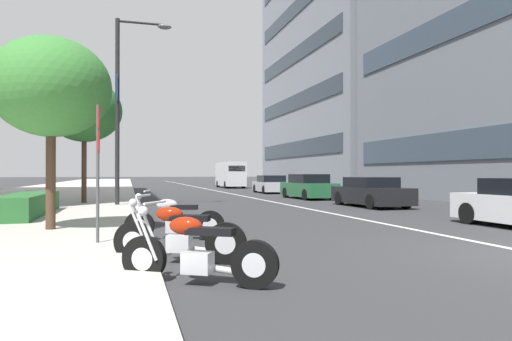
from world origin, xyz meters
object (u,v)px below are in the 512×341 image
(delivery_van_ahead, at_px, (230,174))
(street_tree_by_lamp_post, at_px, (84,111))
(motorcycle_far_end_row, at_px, (174,221))
(car_lead_in_lane, at_px, (371,193))
(parking_sign_by_curb, at_px, (98,156))
(car_far_down_avenue, at_px, (271,185))
(street_lamp_with_banners, at_px, (126,92))
(car_mid_block_traffic, at_px, (308,187))
(street_tree_near_plaza_corner, at_px, (51,88))
(motorcycle_second_in_row, at_px, (196,253))
(motorcycle_by_sign_pole, at_px, (178,237))

(delivery_van_ahead, height_order, street_tree_by_lamp_post, street_tree_by_lamp_post)
(motorcycle_far_end_row, height_order, delivery_van_ahead, delivery_van_ahead)
(delivery_van_ahead, bearing_deg, car_lead_in_lane, -179.03)
(parking_sign_by_curb, relative_size, street_tree_by_lamp_post, 0.47)
(car_far_down_avenue, bearing_deg, parking_sign_by_curb, 156.85)
(car_far_down_avenue, relative_size, street_tree_by_lamp_post, 0.75)
(parking_sign_by_curb, bearing_deg, street_lamp_with_banners, -2.29)
(parking_sign_by_curb, bearing_deg, car_mid_block_traffic, -34.52)
(street_tree_near_plaza_corner, bearing_deg, car_lead_in_lane, -62.41)
(car_far_down_avenue, distance_m, delivery_van_ahead, 13.13)
(motorcycle_second_in_row, bearing_deg, street_tree_by_lamp_post, -49.27)
(car_far_down_avenue, xyz_separation_m, street_lamp_with_banners, (-12.35, 10.38, 4.32))
(street_tree_near_plaza_corner, distance_m, street_tree_by_lamp_post, 10.30)
(car_mid_block_traffic, height_order, street_tree_near_plaza_corner, street_tree_near_plaza_corner)
(car_lead_in_lane, relative_size, car_far_down_avenue, 1.02)
(delivery_van_ahead, distance_m, street_tree_by_lamp_post, 26.69)
(street_tree_by_lamp_post, bearing_deg, street_tree_near_plaza_corner, -179.08)
(car_lead_in_lane, bearing_deg, street_tree_by_lamp_post, 70.81)
(street_lamp_with_banners, relative_size, street_tree_near_plaza_corner, 1.74)
(street_lamp_with_banners, distance_m, street_tree_near_plaza_corner, 8.76)
(motorcycle_by_sign_pole, height_order, street_tree_near_plaza_corner, street_tree_near_plaza_corner)
(motorcycle_by_sign_pole, relative_size, parking_sign_by_curb, 0.80)
(motorcycle_by_sign_pole, bearing_deg, motorcycle_second_in_row, 116.29)
(car_lead_in_lane, xyz_separation_m, car_mid_block_traffic, (6.66, 0.24, 0.05))
(motorcycle_far_end_row, xyz_separation_m, car_mid_block_traffic, (14.52, -9.11, 0.25))
(motorcycle_far_end_row, height_order, street_lamp_with_banners, street_lamp_with_banners)
(motorcycle_far_end_row, relative_size, car_far_down_avenue, 0.52)
(street_lamp_with_banners, bearing_deg, delivery_van_ahead, -21.80)
(street_lamp_with_banners, bearing_deg, street_tree_near_plaza_corner, 169.01)
(car_lead_in_lane, relative_size, car_mid_block_traffic, 0.94)
(car_far_down_avenue, xyz_separation_m, parking_sign_by_curb, (-23.32, 10.82, 1.17))
(motorcycle_second_in_row, relative_size, motorcycle_far_end_row, 0.90)
(car_far_down_avenue, bearing_deg, motorcycle_second_in_row, 162.20)
(motorcycle_by_sign_pole, distance_m, street_lamp_with_banners, 13.41)
(motorcycle_far_end_row, bearing_deg, delivery_van_ahead, -91.77)
(motorcycle_by_sign_pole, height_order, street_lamp_with_banners, street_lamp_with_banners)
(car_far_down_avenue, relative_size, parking_sign_by_curb, 1.59)
(street_tree_by_lamp_post, bearing_deg, car_far_down_avenue, -49.08)
(car_lead_in_lane, relative_size, street_tree_by_lamp_post, 0.76)
(car_far_down_avenue, relative_size, street_lamp_with_banners, 0.53)
(motorcycle_far_end_row, xyz_separation_m, parking_sign_by_curb, (-0.93, 1.52, 1.37))
(motorcycle_by_sign_pole, bearing_deg, motorcycle_far_end_row, -70.33)
(car_lead_in_lane, distance_m, street_lamp_with_banners, 11.50)
(motorcycle_by_sign_pole, xyz_separation_m, motorcycle_far_end_row, (2.56, -0.18, -0.01))
(motorcycle_by_sign_pole, bearing_deg, car_mid_block_traffic, -94.94)
(motorcycle_second_in_row, height_order, street_tree_near_plaza_corner, street_tree_near_plaza_corner)
(street_tree_near_plaza_corner, height_order, street_tree_by_lamp_post, street_tree_by_lamp_post)
(car_mid_block_traffic, relative_size, street_tree_near_plaza_corner, 1.00)
(delivery_van_ahead, relative_size, parking_sign_by_curb, 2.36)
(car_mid_block_traffic, height_order, delivery_van_ahead, delivery_van_ahead)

